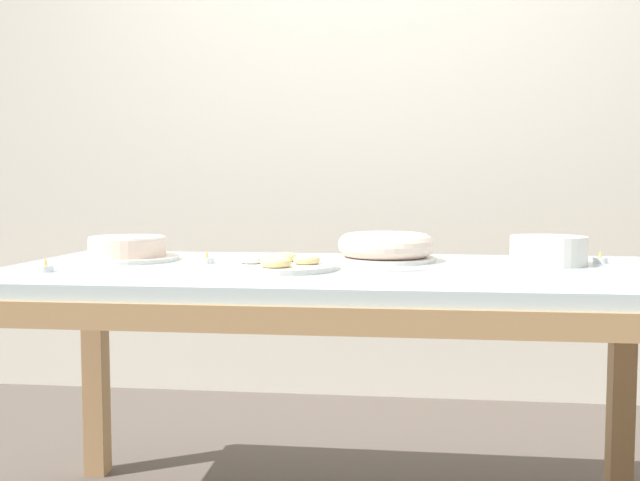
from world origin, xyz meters
name	(u,v)px	position (x,y,z in m)	size (l,w,h in m)	color
wall_back	(366,119)	(0.00, 1.44, 1.30)	(8.00, 0.10, 2.60)	silver
dining_table	(337,300)	(0.00, 0.00, 0.68)	(1.84, 0.87, 0.76)	silver
cake_chocolate_round	(128,250)	(-0.64, 0.12, 0.80)	(0.30, 0.30, 0.07)	silver
cake_golden_bundt	(386,247)	(0.13, 0.19, 0.81)	(0.29, 0.29, 0.08)	silver
pastry_platter	(279,265)	(-0.15, -0.06, 0.78)	(0.32, 0.32, 0.04)	silver
plate_stack	(548,250)	(0.58, 0.14, 0.80)	(0.21, 0.21, 0.08)	silver
tealight_near_front	(98,250)	(-0.82, 0.33, 0.77)	(0.04, 0.04, 0.04)	silver
tealight_near_cakes	(207,260)	(-0.38, 0.06, 0.77)	(0.04, 0.04, 0.04)	silver
tealight_right_edge	(46,268)	(-0.73, -0.19, 0.77)	(0.04, 0.04, 0.04)	silver
tealight_left_edge	(600,259)	(0.74, 0.20, 0.77)	(0.04, 0.04, 0.04)	silver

